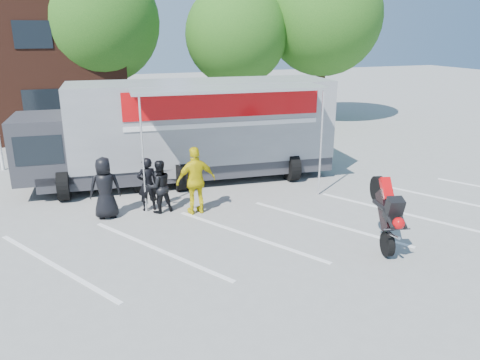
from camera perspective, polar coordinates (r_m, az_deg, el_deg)
ground at (r=11.59m, az=1.85°, el=-8.82°), size 100.00×100.00×0.00m
parking_bay_lines at (r=12.42m, az=0.09°, el=-6.86°), size 18.09×13.33×0.01m
tree_left at (r=25.64m, az=-16.94°, el=17.93°), size 6.12×6.12×8.64m
tree_mid at (r=26.15m, az=-0.46°, el=17.28°), size 5.44×5.44×7.68m
tree_right at (r=27.84m, az=10.19°, el=18.97°), size 6.46×6.46×9.12m
transporter_truck at (r=17.11m, az=-6.07°, el=0.05°), size 11.49×6.28×3.52m
parked_motorcycle at (r=15.98m, az=-9.21°, el=-1.38°), size 2.22×1.15×1.11m
stunt_bike_rider at (r=12.45m, az=16.19°, el=-7.59°), size 1.20×1.84×1.99m
spectator_leather_a at (r=13.87m, az=-16.14°, el=-0.94°), size 0.89×0.59×1.80m
spectator_leather_b at (r=14.18m, az=-11.21°, el=-0.50°), size 0.60×0.39×1.64m
spectator_leather_c at (r=13.97m, az=-9.83°, el=-0.78°), size 0.87×0.73×1.60m
spectator_hivis at (r=13.68m, az=-5.39°, el=-0.07°), size 1.21×0.57×2.01m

